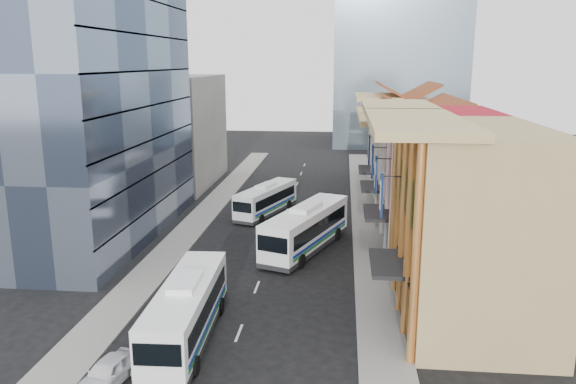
# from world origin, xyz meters

# --- Properties ---
(ground) EXTENTS (200.00, 200.00, 0.00)m
(ground) POSITION_xyz_m (0.00, 0.00, 0.00)
(ground) COLOR black
(ground) RESTS_ON ground
(sidewalk_right) EXTENTS (3.00, 90.00, 0.15)m
(sidewalk_right) POSITION_xyz_m (8.50, 22.00, 0.07)
(sidewalk_right) COLOR slate
(sidewalk_right) RESTS_ON ground
(sidewalk_left) EXTENTS (3.00, 90.00, 0.15)m
(sidewalk_left) POSITION_xyz_m (-8.50, 22.00, 0.07)
(sidewalk_left) COLOR slate
(sidewalk_left) RESTS_ON ground
(shophouse_tan) EXTENTS (8.00, 14.00, 12.00)m
(shophouse_tan) POSITION_xyz_m (14.00, 5.00, 6.00)
(shophouse_tan) COLOR tan
(shophouse_tan) RESTS_ON ground
(shophouse_red) EXTENTS (8.00, 10.00, 12.00)m
(shophouse_red) POSITION_xyz_m (14.00, 17.00, 6.00)
(shophouse_red) COLOR #A7121F
(shophouse_red) RESTS_ON ground
(shophouse_cream_near) EXTENTS (8.00, 9.00, 10.00)m
(shophouse_cream_near) POSITION_xyz_m (14.00, 26.50, 5.00)
(shophouse_cream_near) COLOR silver
(shophouse_cream_near) RESTS_ON ground
(shophouse_cream_mid) EXTENTS (8.00, 9.00, 10.00)m
(shophouse_cream_mid) POSITION_xyz_m (14.00, 35.50, 5.00)
(shophouse_cream_mid) COLOR silver
(shophouse_cream_mid) RESTS_ON ground
(shophouse_cream_far) EXTENTS (8.00, 12.00, 11.00)m
(shophouse_cream_far) POSITION_xyz_m (14.00, 46.00, 5.50)
(shophouse_cream_far) COLOR silver
(shophouse_cream_far) RESTS_ON ground
(office_tower) EXTENTS (12.00, 26.00, 30.00)m
(office_tower) POSITION_xyz_m (-17.00, 19.00, 15.00)
(office_tower) COLOR #414D67
(office_tower) RESTS_ON ground
(office_block_far) EXTENTS (10.00, 18.00, 14.00)m
(office_block_far) POSITION_xyz_m (-16.00, 42.00, 7.00)
(office_block_far) COLOR gray
(office_block_far) RESTS_ON ground
(bus_left_near) EXTENTS (3.15, 11.76, 3.74)m
(bus_left_near) POSITION_xyz_m (-2.84, -0.01, 1.87)
(bus_left_near) COLOR white
(bus_left_near) RESTS_ON ground
(bus_left_far) EXTENTS (5.72, 10.50, 3.30)m
(bus_left_far) POSITION_xyz_m (-2.00, 27.68, 1.65)
(bus_left_far) COLOR silver
(bus_left_far) RESTS_ON ground
(bus_right) EXTENTS (7.11, 12.75, 4.01)m
(bus_right) POSITION_xyz_m (2.98, 16.47, 2.01)
(bus_right) COLOR white
(bus_right) RESTS_ON ground
(sedan_left) EXTENTS (2.45, 4.30, 1.38)m
(sedan_left) POSITION_xyz_m (-5.50, -5.06, 0.69)
(sedan_left) COLOR white
(sedan_left) RESTS_ON ground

